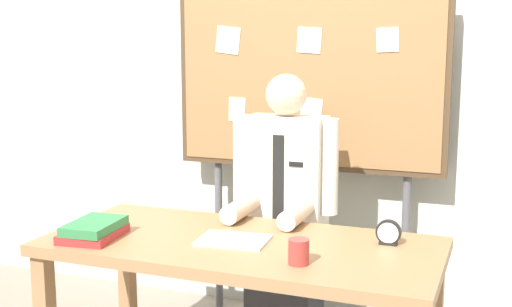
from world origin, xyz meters
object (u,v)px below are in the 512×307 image
object	(u,v)px
person	(285,225)
bulletin_board	(307,87)
desk_clock	(388,234)
book_stack	(94,230)
desk	(241,261)
open_notebook	(233,240)
coffee_mug	(299,252)

from	to	relation	value
person	bulletin_board	size ratio (longest dim) A/B	0.77
person	desk_clock	world-z (taller)	person
book_stack	desk_clock	size ratio (longest dim) A/B	2.90
book_stack	desk	bearing A→B (deg)	17.70
desk	desk_clock	distance (m)	0.63
bulletin_board	open_notebook	world-z (taller)	bulletin_board
person	open_notebook	bearing A→B (deg)	-92.59
desk	book_stack	world-z (taller)	book_stack
book_stack	desk_clock	distance (m)	1.26
desk	person	xyz separation A→B (m)	(0.00, 0.58, 0.01)
person	open_notebook	distance (m)	0.61
desk	bulletin_board	xyz separation A→B (m)	(-0.00, 0.95, 0.69)
person	book_stack	world-z (taller)	person
bulletin_board	open_notebook	size ratio (longest dim) A/B	6.38
bulletin_board	desk_clock	xyz separation A→B (m)	(0.59, -0.77, -0.55)
person	coffee_mug	bearing A→B (deg)	-67.70
person	desk_clock	distance (m)	0.73
coffee_mug	person	bearing A→B (deg)	112.30
desk	coffee_mug	distance (m)	0.40
bulletin_board	book_stack	world-z (taller)	bulletin_board
desk_clock	person	bearing A→B (deg)	145.60
desk_clock	desk	bearing A→B (deg)	-163.65
open_notebook	coffee_mug	size ratio (longest dim) A/B	2.96
desk	desk_clock	world-z (taller)	desk_clock
book_stack	coffee_mug	size ratio (longest dim) A/B	3.13
book_stack	person	bearing A→B (deg)	51.92
book_stack	desk_clock	xyz separation A→B (m)	(1.20, 0.37, 0.01)
bulletin_board	book_stack	xyz separation A→B (m)	(-0.61, -1.14, -0.56)
bulletin_board	coffee_mug	xyz separation A→B (m)	(0.32, -1.14, -0.55)
desk	book_stack	distance (m)	0.65
coffee_mug	desk_clock	bearing A→B (deg)	53.31
desk	coffee_mug	xyz separation A→B (m)	(0.32, -0.20, 0.14)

